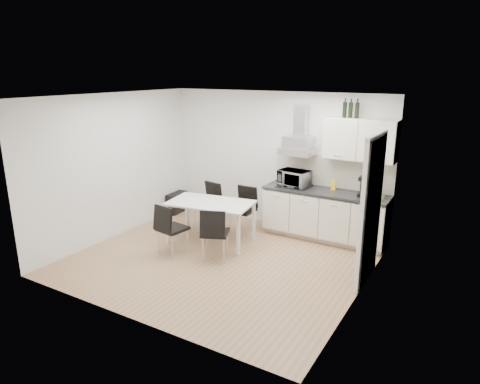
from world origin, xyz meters
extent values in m
plane|color=tan|center=(0.00, 0.00, 0.00)|extent=(4.50, 4.50, 0.00)
cube|color=silver|center=(0.00, 2.00, 1.30)|extent=(4.50, 0.10, 2.60)
cube|color=silver|center=(0.00, -2.00, 1.30)|extent=(4.50, 0.10, 2.60)
cube|color=silver|center=(-2.25, 0.00, 1.30)|extent=(0.10, 4.00, 2.60)
cube|color=silver|center=(2.25, 0.00, 1.30)|extent=(0.10, 4.00, 2.60)
plane|color=white|center=(0.00, 0.00, 2.60)|extent=(4.50, 4.50, 0.00)
cube|color=white|center=(2.21, 0.55, 1.05)|extent=(0.08, 1.04, 2.10)
cube|color=beige|center=(1.15, 1.74, 0.05)|extent=(2.16, 0.52, 0.10)
cube|color=white|center=(1.15, 1.70, 0.48)|extent=(2.20, 0.60, 0.76)
cube|color=#232326|center=(1.15, 1.69, 0.90)|extent=(2.22, 0.64, 0.04)
cube|color=beige|center=(1.15, 1.99, 1.21)|extent=(2.20, 0.02, 0.58)
cube|color=white|center=(1.65, 1.82, 1.85)|extent=(1.20, 0.35, 0.70)
cube|color=silver|center=(0.55, 1.78, 1.65)|extent=(0.60, 0.46, 0.30)
cube|color=silver|center=(0.55, 1.89, 2.10)|extent=(0.22, 0.20, 0.55)
imported|color=silver|center=(0.54, 1.68, 1.10)|extent=(0.58, 0.37, 0.37)
cube|color=yellow|center=(1.25, 1.80, 1.01)|extent=(0.08, 0.04, 0.18)
cylinder|color=brown|center=(2.08, 1.65, 0.98)|extent=(0.04, 0.04, 0.11)
cylinder|color=#4C6626|center=(2.14, 1.65, 0.98)|extent=(0.04, 0.04, 0.11)
cylinder|color=black|center=(1.35, 1.82, 2.36)|extent=(0.07, 0.07, 0.32)
cylinder|color=black|center=(1.45, 1.82, 2.36)|extent=(0.07, 0.07, 0.32)
cylinder|color=black|center=(1.56, 1.82, 2.36)|extent=(0.07, 0.07, 0.32)
cube|color=white|center=(-0.54, 0.54, 0.73)|extent=(1.56, 1.04, 0.03)
cube|color=white|center=(-1.16, 0.08, 0.36)|extent=(0.06, 0.06, 0.72)
cube|color=white|center=(0.18, 0.29, 0.36)|extent=(0.06, 0.06, 0.72)
cube|color=white|center=(-1.27, 0.80, 0.36)|extent=(0.06, 0.06, 0.72)
cube|color=white|center=(0.07, 1.01, 0.36)|extent=(0.06, 0.06, 0.72)
cube|color=black|center=(-2.12, 1.57, 0.22)|extent=(0.24, 0.53, 0.43)
cube|color=gold|center=(-2.01, 1.57, 0.37)|extent=(0.04, 0.46, 0.07)
cube|color=black|center=(-1.28, 1.90, 0.13)|extent=(0.20, 0.19, 0.26)
camera|label=1|loc=(3.52, -5.34, 2.98)|focal=32.00mm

